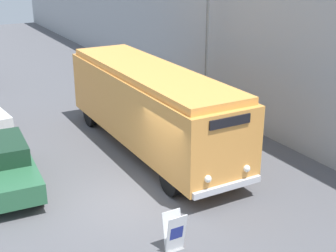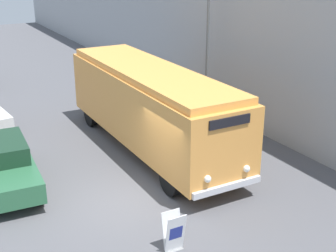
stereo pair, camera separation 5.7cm
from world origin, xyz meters
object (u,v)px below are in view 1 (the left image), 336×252
vintage_bus (150,104)px  streetlamp (208,16)px  sign_board (175,232)px  parked_car_near (4,163)px

vintage_bus → streetlamp: 5.21m
sign_board → vintage_bus: bearing=68.2°
streetlamp → vintage_bus: bearing=-151.8°
vintage_bus → parked_car_near: (-5.50, -0.42, -1.02)m
streetlamp → parked_car_near: size_ratio=1.47×
vintage_bus → streetlamp: bearing=28.2°
sign_board → streetlamp: size_ratio=0.15×
streetlamp → parked_car_near: 10.43m
parked_car_near → sign_board: bearing=-58.4°
sign_board → streetlamp: 11.15m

